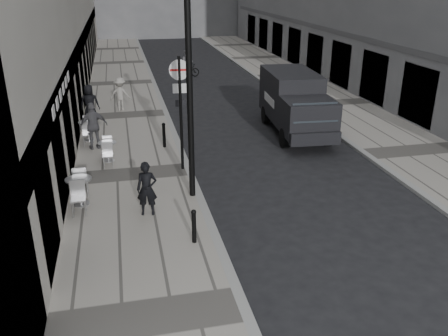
# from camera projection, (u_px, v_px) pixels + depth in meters

# --- Properties ---
(sidewalk) EXTENTS (4.00, 60.00, 0.12)m
(sidewalk) POSITION_uv_depth(u_px,v_px,m) (126.00, 116.00, 23.50)
(sidewalk) COLOR gray
(sidewalk) RESTS_ON ground
(far_sidewalk) EXTENTS (4.00, 60.00, 0.12)m
(far_sidewalk) POSITION_uv_depth(u_px,v_px,m) (332.00, 104.00, 25.71)
(far_sidewalk) COLOR gray
(far_sidewalk) RESTS_ON ground
(walking_man) EXTENTS (0.63, 0.46, 1.60)m
(walking_man) POSITION_uv_depth(u_px,v_px,m) (147.00, 189.00, 13.50)
(walking_man) COLOR black
(walking_man) RESTS_ON sidewalk
(sign_post) EXTENTS (0.69, 0.12, 3.99)m
(sign_post) POSITION_uv_depth(u_px,v_px,m) (180.00, 99.00, 16.04)
(sign_post) COLOR black
(sign_post) RESTS_ON sidewalk
(lamppost) EXTENTS (0.32, 0.32, 7.16)m
(lamppost) POSITION_uv_depth(u_px,v_px,m) (189.00, 69.00, 13.47)
(lamppost) COLOR black
(lamppost) RESTS_ON sidewalk
(bollard_near) EXTENTS (0.12, 0.12, 0.88)m
(bollard_near) POSITION_uv_depth(u_px,v_px,m) (194.00, 227.00, 12.19)
(bollard_near) COLOR black
(bollard_near) RESTS_ON sidewalk
(bollard_far) EXTENTS (0.13, 0.13, 0.94)m
(bollard_far) POSITION_uv_depth(u_px,v_px,m) (164.00, 136.00, 18.94)
(bollard_far) COLOR black
(bollard_far) RESTS_ON sidewalk
(panel_van) EXTENTS (2.45, 5.66, 2.60)m
(panel_van) POSITION_uv_depth(u_px,v_px,m) (295.00, 101.00, 20.70)
(panel_van) COLOR black
(panel_van) RESTS_ON ground
(cyclist) EXTENTS (1.79, 0.93, 1.84)m
(cyclist) POSITION_uv_depth(u_px,v_px,m) (187.00, 67.00, 32.29)
(cyclist) COLOR black
(cyclist) RESTS_ON ground
(pedestrian_a) EXTENTS (1.18, 0.75, 1.87)m
(pedestrian_a) POSITION_uv_depth(u_px,v_px,m) (94.00, 126.00, 18.61)
(pedestrian_a) COLOR #505054
(pedestrian_a) RESTS_ON sidewalk
(pedestrian_b) EXTENTS (1.24, 0.98, 1.68)m
(pedestrian_b) POSITION_uv_depth(u_px,v_px,m) (121.00, 94.00, 23.92)
(pedestrian_b) COLOR #9A968E
(pedestrian_b) RESTS_ON sidewalk
(pedestrian_c) EXTENTS (0.91, 0.63, 1.76)m
(pedestrian_c) POSITION_uv_depth(u_px,v_px,m) (90.00, 103.00, 22.05)
(pedestrian_c) COLOR black
(pedestrian_c) RESTS_ON sidewalk
(cafe_table_near) EXTENTS (0.68, 1.53, 0.87)m
(cafe_table_near) POSITION_uv_depth(u_px,v_px,m) (108.00, 150.00, 17.52)
(cafe_table_near) COLOR silver
(cafe_table_near) RESTS_ON sidewalk
(cafe_table_mid) EXTENTS (0.78, 1.76, 1.00)m
(cafe_table_mid) POSITION_uv_depth(u_px,v_px,m) (80.00, 189.00, 14.18)
(cafe_table_mid) COLOR #ADADAF
(cafe_table_mid) RESTS_ON sidewalk
(cafe_table_far) EXTENTS (0.75, 1.69, 0.96)m
(cafe_table_far) POSITION_uv_depth(u_px,v_px,m) (88.00, 129.00, 19.68)
(cafe_table_far) COLOR silver
(cafe_table_far) RESTS_ON sidewalk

